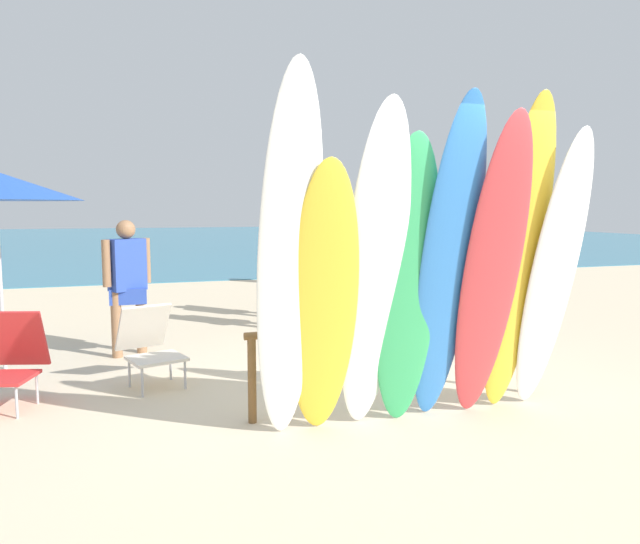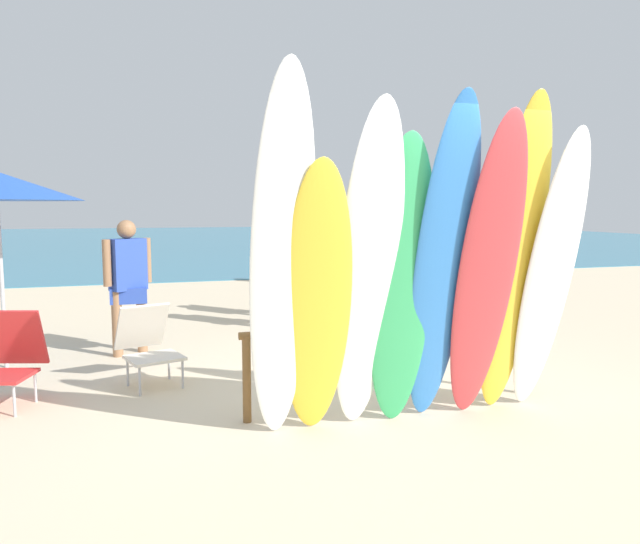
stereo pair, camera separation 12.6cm
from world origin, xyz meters
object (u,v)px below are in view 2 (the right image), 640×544
object	(u,v)px
beachgoer_by_water	(128,278)
beach_chair_blue	(148,341)
surfboard_white_0	(282,261)
surfboard_yellow_6	(514,259)
surfboard_rack	(395,342)
distant_boat	(349,249)
surfboard_yellow_1	(317,302)
beachgoer_midbeach	(321,241)
beachgoer_photographing	(394,250)
beachgoer_near_rack	(290,262)
beach_chair_red	(9,356)
beachgoer_strolling	(283,261)
surfboard_red_5	(487,272)
surfboard_white_2	(368,271)
surfboard_green_3	(401,284)
surfboard_white_7	(550,274)
surfboard_blue_4	(443,264)

from	to	relation	value
beachgoer_by_water	beach_chair_blue	xyz separation A→B (m)	(0.19, -1.27, -0.51)
surfboard_white_0	surfboard_yellow_6	distance (m)	1.98
surfboard_rack	distant_boat	distance (m)	17.91
surfboard_yellow_1	beachgoer_midbeach	bearing A→B (deg)	78.48
beachgoer_photographing	distant_boat	size ratio (longest dim) A/B	0.42
beachgoer_near_rack	beach_chair_red	world-z (taller)	beachgoer_near_rack
beachgoer_strolling	beachgoer_photographing	bearing A→B (deg)	104.00
surfboard_red_5	beachgoer_midbeach	distance (m)	8.72
surfboard_white_0	beachgoer_photographing	world-z (taller)	surfboard_white_0
surfboard_rack	surfboard_yellow_6	xyz separation A→B (m)	(0.84, -0.49, 0.75)
surfboard_white_2	distant_boat	distance (m)	18.56
surfboard_yellow_1	surfboard_white_0	bearing A→B (deg)	-164.87
surfboard_rack	beachgoer_by_water	bearing A→B (deg)	130.41
surfboard_yellow_6	distant_boat	world-z (taller)	surfboard_yellow_6
surfboard_green_3	beachgoer_by_water	xyz separation A→B (m)	(-2.10, 3.13, -0.23)
surfboard_rack	distant_boat	bearing A→B (deg)	71.59
surfboard_white_7	beachgoer_by_water	size ratio (longest dim) A/B	1.52
surfboard_yellow_1	beachgoer_strolling	size ratio (longest dim) A/B	1.36
surfboard_rack	beach_chair_red	distance (m)	3.45
surfboard_white_2	beachgoer_strolling	distance (m)	5.06
surfboard_rack	beach_chair_blue	bearing A→B (deg)	146.16
beachgoer_midbeach	beachgoer_strolling	size ratio (longest dim) A/B	1.10
beachgoer_photographing	distant_boat	xyz separation A→B (m)	(3.41, 11.93, -0.85)
surfboard_red_5	beachgoer_by_water	size ratio (longest dim) A/B	1.58
surfboard_yellow_1	distant_boat	size ratio (longest dim) A/B	0.52
surfboard_blue_4	beachgoer_strolling	xyz separation A→B (m)	(-0.10, 5.05, -0.40)
surfboard_green_3	beachgoer_midbeach	size ratio (longest dim) A/B	1.35
beachgoer_near_rack	beachgoer_midbeach	bearing A→B (deg)	-103.18
beachgoer_photographing	beach_chair_blue	distance (m)	5.69
beachgoer_by_water	beach_chair_blue	bearing A→B (deg)	-110.90
beach_chair_red	surfboard_white_0	bearing A→B (deg)	-21.28
surfboard_yellow_1	beach_chair_blue	xyz separation A→B (m)	(-1.21, 1.89, -0.63)
beachgoer_strolling	beachgoer_near_rack	size ratio (longest dim) A/B	0.93
surfboard_green_3	beachgoer_midbeach	xyz separation A→B (m)	(1.95, 8.51, -0.16)
beachgoer_strolling	surfboard_rack	bearing A→B (deg)	-0.70
surfboard_green_3	beachgoer_midbeach	world-z (taller)	surfboard_green_3
surfboard_green_3	beach_chair_red	size ratio (longest dim) A/B	2.80
surfboard_green_3	surfboard_white_0	bearing A→B (deg)	-170.26
surfboard_white_7	surfboard_rack	bearing A→B (deg)	150.83
surfboard_yellow_1	surfboard_red_5	world-z (taller)	surfboard_red_5
surfboard_green_3	beachgoer_by_water	world-z (taller)	surfboard_green_3
surfboard_green_3	surfboard_red_5	xyz separation A→B (m)	(0.69, -0.12, 0.08)
beachgoer_near_rack	distant_boat	world-z (taller)	beachgoer_near_rack
surfboard_white_7	beachgoer_by_water	world-z (taller)	surfboard_white_7
surfboard_white_0	surfboard_white_7	world-z (taller)	surfboard_white_0
beachgoer_midbeach	beachgoer_by_water	world-z (taller)	beachgoer_midbeach
surfboard_green_3	beach_chair_red	world-z (taller)	surfboard_green_3
surfboard_blue_4	beach_chair_red	xyz separation A→B (m)	(-3.43, 1.63, -0.88)
beachgoer_near_rack	beach_chair_blue	xyz separation A→B (m)	(-2.01, -2.18, -0.56)
beachgoer_near_rack	distant_boat	xyz separation A→B (m)	(5.71, 13.41, -0.83)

